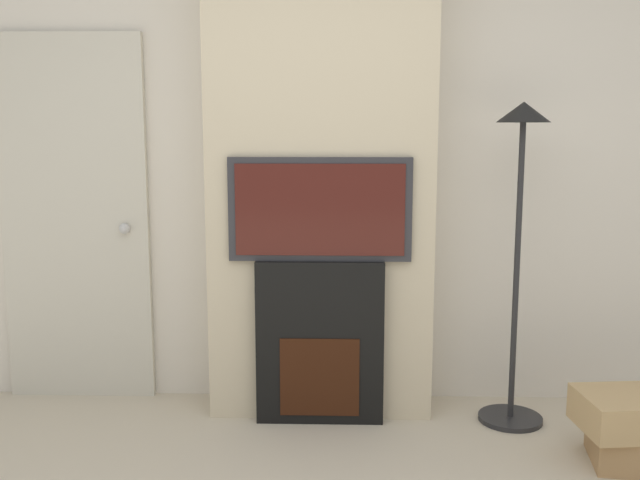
% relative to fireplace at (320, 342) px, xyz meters
% --- Properties ---
extents(wall_back, '(6.00, 0.06, 2.70)m').
position_rel_fireplace_xyz_m(wall_back, '(0.00, 0.37, 0.93)').
color(wall_back, silver).
rests_on(wall_back, ground_plane).
extents(chimney_breast, '(1.16, 0.34, 2.70)m').
position_rel_fireplace_xyz_m(chimney_breast, '(0.00, 0.17, 0.93)').
color(chimney_breast, beige).
rests_on(chimney_breast, ground_plane).
extents(fireplace, '(0.65, 0.15, 0.85)m').
position_rel_fireplace_xyz_m(fireplace, '(0.00, 0.00, 0.00)').
color(fireplace, black).
rests_on(fireplace, ground_plane).
extents(television, '(0.92, 0.07, 0.52)m').
position_rel_fireplace_xyz_m(television, '(0.00, -0.00, 0.69)').
color(television, '#2D2D33').
rests_on(television, fireplace).
extents(floor_lamp, '(0.33, 0.33, 1.64)m').
position_rel_fireplace_xyz_m(floor_lamp, '(0.99, 0.01, 0.68)').
color(floor_lamp, '#262628').
rests_on(floor_lamp, ground_plane).
extents(box_stack, '(0.52, 0.40, 0.32)m').
position_rel_fireplace_xyz_m(box_stack, '(1.44, -0.46, -0.25)').
color(box_stack, tan).
rests_on(box_stack, ground_plane).
extents(entry_door, '(0.82, 0.09, 2.01)m').
position_rel_fireplace_xyz_m(entry_door, '(-1.36, 0.31, 0.59)').
color(entry_door, beige).
rests_on(entry_door, ground_plane).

